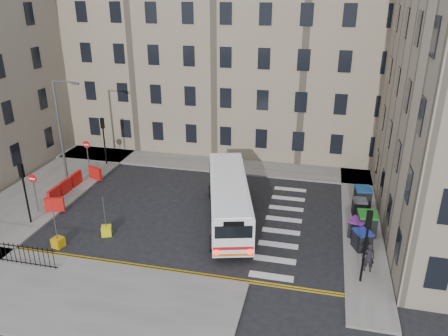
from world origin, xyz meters
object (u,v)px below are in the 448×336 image
at_px(wheelie_bin_e, 362,197).
at_px(wheelie_bin_a, 362,240).
at_px(wheelie_bin_d, 359,207).
at_px(bollard_yellow, 107,231).
at_px(streetlamp, 60,132).
at_px(wheelie_bin_c, 367,223).
at_px(bus, 229,198).
at_px(pedestrian, 369,258).
at_px(wheelie_bin_b, 357,228).
at_px(bollard_chevron, 58,242).

bearing_deg(wheelie_bin_e, wheelie_bin_a, -101.15).
relative_size(wheelie_bin_d, bollard_yellow, 1.90).
height_order(wheelie_bin_e, bollard_yellow, wheelie_bin_e).
bearing_deg(wheelie_bin_a, streetlamp, 144.09).
relative_size(wheelie_bin_c, bollard_yellow, 2.37).
distance_m(streetlamp, bus, 13.92).
distance_m(wheelie_bin_d, pedestrian, 6.42).
height_order(wheelie_bin_b, wheelie_bin_d, wheelie_bin_d).
xyz_separation_m(wheelie_bin_b, bollard_yellow, (-15.14, -3.16, -0.42)).
bearing_deg(bollard_yellow, wheelie_bin_b, 11.80).
xyz_separation_m(wheelie_bin_c, bollard_yellow, (-15.70, -3.61, -0.57)).
distance_m(wheelie_bin_b, bollard_yellow, 15.48).
xyz_separation_m(streetlamp, wheelie_bin_e, (22.12, 1.36, -3.50)).
distance_m(wheelie_bin_b, wheelie_bin_e, 4.35).
xyz_separation_m(wheelie_bin_e, pedestrian, (-0.13, -7.88, 0.15)).
height_order(streetlamp, wheelie_bin_b, streetlamp).
xyz_separation_m(bus, wheelie_bin_d, (8.42, 2.35, -0.89)).
bearing_deg(bus, streetlamp, 154.13).
xyz_separation_m(wheelie_bin_b, bollard_chevron, (-17.32, -5.05, -0.42)).
bearing_deg(bollard_chevron, streetlamp, 118.13).
xyz_separation_m(wheelie_bin_e, bollard_yellow, (-15.67, -7.48, -0.54)).
distance_m(wheelie_bin_c, wheelie_bin_d, 2.43).
relative_size(wheelie_bin_b, bollard_yellow, 2.14).
relative_size(wheelie_bin_e, pedestrian, 0.82).
bearing_deg(pedestrian, wheelie_bin_d, -89.10).
relative_size(bollard_yellow, bollard_chevron, 1.00).
bearing_deg(wheelie_bin_e, bollard_chevron, -160.22).
distance_m(wheelie_bin_a, wheelie_bin_e, 5.67).
distance_m(wheelie_bin_b, bollard_chevron, 18.04).
xyz_separation_m(wheelie_bin_a, wheelie_bin_c, (0.35, 1.79, 0.14)).
relative_size(streetlamp, bus, 0.77).
distance_m(wheelie_bin_d, bollard_chevron, 19.26).
xyz_separation_m(wheelie_bin_b, wheelie_bin_e, (0.53, 4.31, 0.12)).
height_order(wheelie_bin_d, bollard_yellow, wheelie_bin_d).
bearing_deg(wheelie_bin_a, pedestrian, -109.77).
bearing_deg(wheelie_bin_b, wheelie_bin_a, -58.76).
distance_m(wheelie_bin_e, pedestrian, 7.88).
xyz_separation_m(wheelie_bin_c, wheelie_bin_d, (-0.31, 2.40, -0.14)).
height_order(wheelie_bin_c, bollard_yellow, wheelie_bin_c).
bearing_deg(bus, wheelie_bin_d, 0.10).
relative_size(wheelie_bin_b, pedestrian, 0.77).
height_order(bus, bollard_chevron, bus).
bearing_deg(bus, wheelie_bin_b, -18.98).
bearing_deg(bollard_chevron, wheelie_bin_d, 24.20).
relative_size(wheelie_bin_c, wheelie_bin_e, 1.04).
bearing_deg(wheelie_bin_d, wheelie_bin_b, -99.78).
distance_m(bus, wheelie_bin_a, 8.62).
xyz_separation_m(wheelie_bin_d, bollard_yellow, (-15.39, -6.01, -0.43)).
bearing_deg(wheelie_bin_a, wheelie_bin_d, 64.64).
bearing_deg(pedestrian, bollard_yellow, -1.91).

